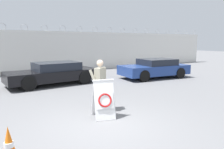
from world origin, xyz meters
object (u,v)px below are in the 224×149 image
object	(u,v)px
traffic_cone_near	(9,148)
parked_car_rear_sedan	(54,73)
security_guard	(100,83)
barricade_sign	(104,99)
parked_car_far_side	(155,68)

from	to	relation	value
traffic_cone_near	parked_car_rear_sedan	world-z (taller)	parked_car_rear_sedan
security_guard	traffic_cone_near	bearing A→B (deg)	3.74
barricade_sign	parked_car_rear_sedan	world-z (taller)	parked_car_rear_sedan
security_guard	traffic_cone_near	distance (m)	3.76
parked_car_rear_sedan	parked_car_far_side	world-z (taller)	parked_car_far_side
traffic_cone_near	parked_car_far_side	bearing A→B (deg)	34.42
barricade_sign	parked_car_far_side	distance (m)	7.86
security_guard	traffic_cone_near	world-z (taller)	security_guard
barricade_sign	parked_car_rear_sedan	xyz separation A→B (m)	(0.21, 5.88, 0.03)
traffic_cone_near	parked_car_rear_sedan	xyz separation A→B (m)	(2.97, 7.37, 0.22)
security_guard	parked_car_far_side	world-z (taller)	security_guard
parked_car_far_side	parked_car_rear_sedan	bearing A→B (deg)	-5.54
barricade_sign	parked_car_rear_sedan	size ratio (longest dim) A/B	0.24
security_guard	parked_car_far_side	bearing A→B (deg)	-178.47
security_guard	traffic_cone_near	size ratio (longest dim) A/B	2.12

